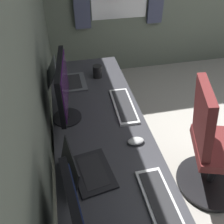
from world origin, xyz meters
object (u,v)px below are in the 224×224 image
Objects in this scene: keyboard_main at (124,106)px; coffee_mug at (97,71)px; laptop_left at (64,79)px; keyboard_spare at (161,204)px; laptop_leftmost at (84,170)px; drawer_pedestal at (98,158)px; office_chair at (213,148)px; monitor_primary at (63,89)px; mouse_main at (136,141)px.

keyboard_main is 0.48m from coffee_mug.
laptop_left is 1.27m from keyboard_spare.
laptop_leftmost is 2.70× the size of coffee_mug.
coffee_mug is (0.59, -0.11, 0.44)m from drawer_pedestal.
laptop_leftmost reaches higher than drawer_pedestal.
laptop_left reaches higher than keyboard_main.
coffee_mug is at bearing 4.58° from keyboard_spare.
office_chair is at bearing -101.52° from drawer_pedestal.
mouse_main is at bearing -129.87° from monitor_primary.
keyboard_main is 0.81m from keyboard_spare.
coffee_mug reaches higher than mouse_main.
keyboard_spare is (-1.21, -0.39, -0.04)m from laptop_left.
keyboard_spare is at bearing -126.46° from laptop_leftmost.
laptop_leftmost is 0.43m from keyboard_spare.
monitor_primary reaches higher than keyboard_main.
drawer_pedestal is at bearing -115.55° from monitor_primary.
laptop_left is 0.58m from keyboard_main.
coffee_mug is at bearing -13.66° from laptop_leftmost.
coffee_mug reaches higher than drawer_pedestal.
coffee_mug is (0.84, 0.10, 0.04)m from mouse_main.
coffee_mug is at bearing -78.33° from laptop_left.
laptop_leftmost is at bearing 116.91° from mouse_main.
keyboard_main is at bearing -33.47° from laptop_leftmost.
keyboard_main and keyboard_spare have the same top height.
monitor_primary is 1.12× the size of keyboard_main.
coffee_mug reaches higher than keyboard_spare.
mouse_main is at bearing -63.09° from laptop_leftmost.
monitor_primary is at bearing 27.60° from keyboard_spare.
office_chair is at bearing -76.21° from laptop_leftmost.
laptop_left is at bearing 2.86° from laptop_leftmost.
laptop_leftmost reaches higher than coffee_mug.
laptop_leftmost is 0.95m from laptop_left.
keyboard_main is 1.00× the size of keyboard_spare.
coffee_mug is at bearing 6.84° from mouse_main.
office_chair is at bearing -115.67° from keyboard_main.
drawer_pedestal is 1.64× the size of keyboard_main.
drawer_pedestal is at bearing 41.16° from mouse_main.
keyboard_main is at bearing -60.95° from drawer_pedestal.
keyboard_main is 0.44× the size of office_chair.
coffee_mug is 1.12m from office_chair.
monitor_primary is at bearing 5.95° from laptop_leftmost.
keyboard_main is at bearing -1.12° from keyboard_spare.
monitor_primary reaches higher than drawer_pedestal.
mouse_main reaches higher than keyboard_spare.
drawer_pedestal is 0.89m from office_chair.
monitor_primary is 1.20m from office_chair.
laptop_leftmost is at bearing -177.14° from laptop_left.
monitor_primary is 1.40× the size of laptop_left.
keyboard_main is 4.07× the size of mouse_main.
drawer_pedestal is 0.52m from mouse_main.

